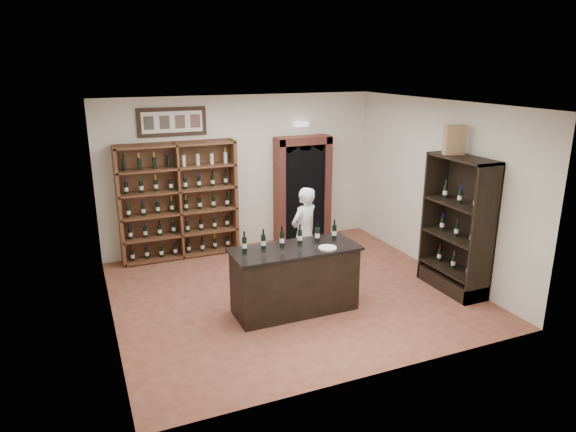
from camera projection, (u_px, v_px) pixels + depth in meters
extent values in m
plane|color=#995C3D|center=(291.00, 292.00, 8.34)|extent=(5.50, 5.50, 0.00)
plane|color=white|center=(291.00, 104.00, 7.48)|extent=(5.50, 5.50, 0.00)
cube|color=silver|center=(241.00, 173.00, 10.12)|extent=(5.50, 0.04, 3.00)
cube|color=silver|center=(103.00, 224.00, 6.89)|extent=(0.04, 5.00, 3.00)
cube|color=silver|center=(436.00, 187.00, 8.94)|extent=(0.04, 5.00, 3.00)
cube|color=brown|center=(177.00, 199.00, 9.72)|extent=(2.20, 0.02, 2.20)
cube|color=brown|center=(119.00, 207.00, 9.16)|extent=(0.06, 0.38, 2.20)
cube|color=brown|center=(234.00, 196.00, 9.96)|extent=(0.06, 0.38, 2.20)
cube|color=brown|center=(179.00, 201.00, 9.56)|extent=(0.04, 0.38, 2.20)
cube|color=brown|center=(182.00, 254.00, 9.87)|extent=(2.18, 0.38, 0.04)
cube|color=brown|center=(181.00, 234.00, 9.75)|extent=(2.18, 0.38, 0.04)
cube|color=brown|center=(180.00, 212.00, 9.62)|extent=(2.18, 0.38, 0.03)
cube|color=brown|center=(178.00, 190.00, 9.50)|extent=(2.18, 0.38, 0.04)
cube|color=brown|center=(177.00, 168.00, 9.38)|extent=(2.18, 0.38, 0.04)
cube|color=brown|center=(175.00, 145.00, 9.26)|extent=(2.18, 0.38, 0.04)
cube|color=black|center=(172.00, 122.00, 9.31)|extent=(1.25, 0.04, 0.52)
cube|color=black|center=(302.00, 190.00, 10.57)|extent=(0.97, 0.29, 2.05)
cube|color=brown|center=(279.00, 192.00, 10.35)|extent=(0.14, 0.35, 2.15)
cube|color=brown|center=(325.00, 187.00, 10.73)|extent=(0.14, 0.35, 2.15)
cube|color=brown|center=(303.00, 140.00, 10.25)|extent=(1.15, 0.35, 0.16)
cube|color=white|center=(301.00, 124.00, 10.25)|extent=(0.30, 0.10, 0.10)
cube|color=black|center=(295.00, 281.00, 7.60)|extent=(1.80, 0.70, 0.94)
cube|color=black|center=(295.00, 249.00, 7.46)|extent=(1.88, 0.78, 0.04)
cylinder|color=black|center=(244.00, 244.00, 7.28)|extent=(0.07, 0.07, 0.21)
cylinder|color=silver|center=(244.00, 245.00, 7.29)|extent=(0.07, 0.07, 0.07)
cylinder|color=black|center=(244.00, 234.00, 7.24)|extent=(0.03, 0.03, 0.09)
cylinder|color=black|center=(263.00, 242.00, 7.39)|extent=(0.07, 0.07, 0.21)
cylinder|color=silver|center=(263.00, 243.00, 7.39)|extent=(0.07, 0.07, 0.07)
cylinder|color=black|center=(263.00, 232.00, 7.35)|extent=(0.03, 0.03, 0.09)
cylinder|color=black|center=(282.00, 239.00, 7.50)|extent=(0.07, 0.07, 0.21)
cylinder|color=silver|center=(282.00, 240.00, 7.50)|extent=(0.07, 0.07, 0.07)
cylinder|color=black|center=(282.00, 230.00, 7.45)|extent=(0.03, 0.03, 0.09)
cylinder|color=black|center=(300.00, 237.00, 7.60)|extent=(0.07, 0.07, 0.21)
cylinder|color=silver|center=(300.00, 238.00, 7.61)|extent=(0.07, 0.07, 0.07)
cylinder|color=black|center=(300.00, 227.00, 7.56)|extent=(0.03, 0.03, 0.09)
cylinder|color=black|center=(317.00, 234.00, 7.71)|extent=(0.07, 0.07, 0.21)
cylinder|color=silver|center=(317.00, 235.00, 7.72)|extent=(0.07, 0.07, 0.07)
cylinder|color=black|center=(317.00, 225.00, 7.67)|extent=(0.03, 0.03, 0.09)
cylinder|color=black|center=(334.00, 232.00, 7.82)|extent=(0.07, 0.07, 0.21)
cylinder|color=silver|center=(334.00, 233.00, 7.82)|extent=(0.07, 0.07, 0.07)
cylinder|color=black|center=(335.00, 223.00, 7.78)|extent=(0.03, 0.03, 0.09)
cube|color=black|center=(468.00, 223.00, 8.25)|extent=(0.02, 1.20, 2.20)
cube|color=black|center=(484.00, 236.00, 7.65)|extent=(0.48, 0.04, 2.20)
cube|color=black|center=(434.00, 216.00, 8.67)|extent=(0.48, 0.04, 2.20)
cube|color=black|center=(464.00, 158.00, 7.85)|extent=(0.48, 1.20, 0.04)
cube|color=black|center=(451.00, 282.00, 8.44)|extent=(0.48, 1.20, 0.24)
cube|color=black|center=(453.00, 269.00, 8.38)|extent=(0.48, 1.16, 0.03)
cube|color=black|center=(456.00, 237.00, 8.22)|extent=(0.48, 1.16, 0.03)
cube|color=black|center=(459.00, 204.00, 8.06)|extent=(0.48, 1.16, 0.03)
imported|color=silver|center=(304.00, 233.00, 8.76)|extent=(0.68, 0.59, 1.59)
cylinder|color=silver|center=(327.00, 248.00, 7.42)|extent=(0.26, 0.26, 0.02)
cube|color=tan|center=(455.00, 140.00, 7.97)|extent=(0.35, 0.22, 0.46)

